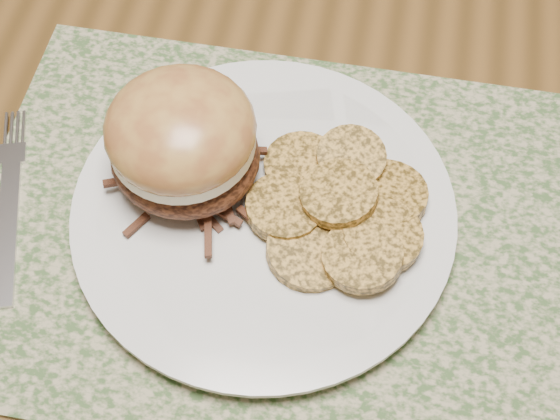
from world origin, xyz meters
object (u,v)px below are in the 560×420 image
object	(u,v)px
dining_table	(488,216)
dinner_plate	(264,212)
pork_sandwich	(182,140)
fork	(10,201)

from	to	relation	value
dining_table	dinner_plate	bearing A→B (deg)	-154.77
dining_table	pork_sandwich	bearing A→B (deg)	-164.75
dining_table	fork	size ratio (longest dim) A/B	9.01
dining_table	pork_sandwich	size ratio (longest dim) A/B	11.29
fork	dining_table	bearing A→B (deg)	-1.36
dinner_plate	pork_sandwich	xyz separation A→B (m)	(-0.06, 0.02, 0.05)
fork	dinner_plate	bearing A→B (deg)	-11.04
dinner_plate	pork_sandwich	distance (m)	0.08
dining_table	dinner_plate	xyz separation A→B (m)	(-0.18, -0.08, 0.09)
dinner_plate	fork	bearing A→B (deg)	-173.69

